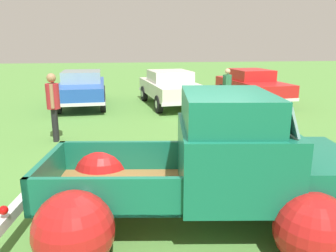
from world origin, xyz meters
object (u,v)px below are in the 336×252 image
(show_car_2, at_px, (252,85))
(vintage_pickup_truck, at_px, (213,174))
(show_car_0, at_px, (82,87))
(lane_cone_0, at_px, (232,142))
(spectator_0, at_px, (53,103))
(show_car_1, at_px, (171,87))
(spectator_1, at_px, (227,87))

(show_car_2, bearing_deg, vintage_pickup_truck, -30.05)
(show_car_0, bearing_deg, show_car_2, 85.52)
(show_car_0, xyz_separation_m, lane_cone_0, (4.15, -6.78, -0.47))
(show_car_0, relative_size, spectator_0, 2.49)
(show_car_1, distance_m, spectator_1, 2.37)
(vintage_pickup_truck, bearing_deg, show_car_0, 113.78)
(spectator_0, bearing_deg, show_car_2, 27.51)
(vintage_pickup_truck, height_order, lane_cone_0, vintage_pickup_truck)
(show_car_2, bearing_deg, spectator_1, -54.01)
(spectator_1, bearing_deg, vintage_pickup_truck, -83.97)
(spectator_1, bearing_deg, show_car_0, -170.47)
(show_car_2, distance_m, spectator_0, 8.83)
(spectator_0, bearing_deg, lane_cone_0, -27.98)
(vintage_pickup_truck, xyz_separation_m, show_car_1, (0.73, 9.32, 0.03))
(spectator_0, relative_size, lane_cone_0, 2.86)
(spectator_0, distance_m, spectator_1, 6.78)
(show_car_1, relative_size, lane_cone_0, 7.21)
(show_car_2, relative_size, spectator_1, 2.77)
(show_car_2, xyz_separation_m, lane_cone_0, (-3.06, -6.61, -0.47))
(show_car_1, bearing_deg, spectator_1, 51.63)
(lane_cone_0, bearing_deg, vintage_pickup_truck, -113.70)
(show_car_0, distance_m, show_car_2, 7.21)
(spectator_1, bearing_deg, show_car_1, 174.07)
(show_car_0, distance_m, lane_cone_0, 7.97)
(show_car_2, relative_size, spectator_0, 2.46)
(show_car_1, height_order, spectator_0, spectator_0)
(spectator_0, bearing_deg, spectator_1, 25.03)
(show_car_1, xyz_separation_m, lane_cone_0, (0.53, -6.45, -0.47))
(spectator_0, xyz_separation_m, spectator_1, (5.82, 3.49, -0.13))
(vintage_pickup_truck, bearing_deg, lane_cone_0, 73.44)
(vintage_pickup_truck, distance_m, show_car_0, 10.08)
(vintage_pickup_truck, distance_m, show_car_1, 9.35)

